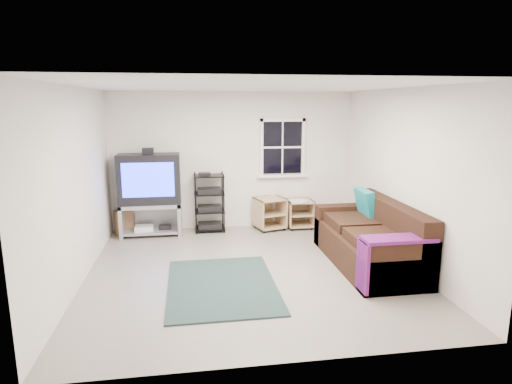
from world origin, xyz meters
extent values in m
plane|color=gray|center=(0.00, 0.00, 0.00)|extent=(4.60, 4.60, 0.00)
plane|color=white|center=(0.00, 0.00, 2.60)|extent=(4.60, 4.60, 0.00)
plane|color=beige|center=(0.00, 2.30, 1.30)|extent=(4.60, 0.00, 4.60)
plane|color=beige|center=(0.00, -2.30, 1.30)|extent=(4.60, 0.00, 4.60)
plane|color=beige|center=(-2.30, 0.00, 1.30)|extent=(0.00, 4.60, 4.60)
plane|color=beige|center=(2.30, 0.00, 1.30)|extent=(0.00, 4.60, 4.60)
cube|color=black|center=(0.95, 2.28, 1.55)|extent=(0.80, 0.01, 1.02)
cube|color=white|center=(0.95, 2.26, 2.07)|extent=(0.88, 0.06, 0.06)
cube|color=white|center=(0.95, 2.25, 1.00)|extent=(0.98, 0.14, 0.05)
cube|color=white|center=(0.54, 2.26, 1.55)|extent=(0.06, 0.06, 1.10)
cube|color=white|center=(1.36, 2.26, 1.55)|extent=(0.06, 0.06, 1.10)
cube|color=white|center=(0.95, 2.27, 1.55)|extent=(0.78, 0.04, 0.04)
cube|color=#92929A|center=(-1.55, 2.00, 0.57)|extent=(1.09, 0.55, 0.07)
cube|color=#92929A|center=(-2.06, 2.00, 0.30)|extent=(0.07, 0.55, 0.60)
cube|color=#92929A|center=(-1.04, 2.00, 0.30)|extent=(0.07, 0.55, 0.60)
cube|color=#92929A|center=(-1.55, 2.00, 0.08)|extent=(0.96, 0.50, 0.04)
cube|color=#92929A|center=(-1.55, 2.25, 0.30)|extent=(1.09, 0.04, 0.60)
cube|color=silver|center=(-1.68, 1.95, 0.14)|extent=(0.33, 0.26, 0.09)
cube|color=black|center=(-1.31, 2.00, 0.13)|extent=(0.22, 0.20, 0.07)
cube|color=black|center=(-1.55, 2.00, 1.05)|extent=(1.09, 0.46, 0.89)
cube|color=#1B2EE7|center=(-1.55, 1.76, 1.07)|extent=(0.89, 0.01, 0.61)
cube|color=black|center=(-1.55, 2.00, 1.55)|extent=(0.20, 0.14, 0.11)
cylinder|color=black|center=(-0.74, 1.90, 0.56)|extent=(0.02, 0.02, 1.11)
cylinder|color=black|center=(-0.22, 1.90, 0.56)|extent=(0.02, 0.02, 1.11)
cylinder|color=black|center=(-0.74, 2.26, 0.56)|extent=(0.02, 0.02, 1.11)
cylinder|color=black|center=(-0.22, 2.26, 0.56)|extent=(0.02, 0.02, 1.11)
cube|color=black|center=(-0.48, 2.08, 0.05)|extent=(0.56, 0.40, 0.02)
cube|color=black|center=(-0.48, 2.08, 0.11)|extent=(0.44, 0.32, 0.09)
cube|color=black|center=(-0.48, 2.08, 0.39)|extent=(0.56, 0.40, 0.02)
cube|color=black|center=(-0.48, 2.08, 0.44)|extent=(0.44, 0.32, 0.09)
cube|color=black|center=(-0.48, 2.08, 0.73)|extent=(0.56, 0.40, 0.02)
cube|color=black|center=(-0.48, 2.08, 0.78)|extent=(0.44, 0.32, 0.09)
cube|color=black|center=(-0.48, 2.08, 1.06)|extent=(0.56, 0.40, 0.02)
cube|color=tan|center=(0.66, 2.02, 0.60)|extent=(0.64, 0.64, 0.02)
cube|color=tan|center=(0.66, 2.02, 0.06)|extent=(0.64, 0.64, 0.02)
cube|color=tan|center=(0.42, 1.95, 0.33)|extent=(0.16, 0.50, 0.56)
cube|color=tan|center=(0.90, 2.09, 0.33)|extent=(0.16, 0.50, 0.56)
cube|color=tan|center=(0.59, 2.26, 0.33)|extent=(0.46, 0.15, 0.56)
cube|color=tan|center=(0.66, 2.02, 0.31)|extent=(0.59, 0.60, 0.02)
cylinder|color=black|center=(0.52, 1.77, 0.03)|extent=(0.05, 0.05, 0.05)
cylinder|color=black|center=(0.80, 2.28, 0.03)|extent=(0.05, 0.05, 0.05)
cube|color=tan|center=(1.26, 2.03, 0.53)|extent=(0.49, 0.49, 0.02)
cube|color=tan|center=(1.26, 2.03, 0.06)|extent=(0.49, 0.49, 0.02)
cube|color=tan|center=(1.02, 2.03, 0.30)|extent=(0.03, 0.49, 0.49)
cube|color=tan|center=(1.49, 2.04, 0.30)|extent=(0.03, 0.49, 0.49)
cube|color=tan|center=(1.26, 2.27, 0.30)|extent=(0.45, 0.03, 0.49)
cube|color=tan|center=(1.26, 2.03, 0.28)|extent=(0.45, 0.47, 0.02)
cylinder|color=black|center=(1.07, 1.84, 0.03)|extent=(0.05, 0.05, 0.05)
cylinder|color=black|center=(1.45, 2.23, 0.03)|extent=(0.05, 0.05, 0.05)
cylinder|color=silver|center=(1.21, 1.93, 0.55)|extent=(0.35, 0.35, 0.03)
cube|color=black|center=(1.77, -0.01, 0.23)|extent=(1.00, 2.21, 0.47)
cube|color=black|center=(2.14, -0.01, 0.70)|extent=(0.27, 2.21, 0.48)
cube|color=black|center=(1.77, 0.96, 0.34)|extent=(1.00, 0.27, 0.69)
cube|color=black|center=(1.77, -0.99, 0.34)|extent=(1.00, 0.27, 0.69)
cube|color=black|center=(1.68, -0.46, 0.54)|extent=(0.66, 0.80, 0.14)
cube|color=black|center=(1.68, 0.43, 0.54)|extent=(0.66, 0.80, 0.14)
cube|color=#1CA6A9|center=(1.97, 0.59, 0.80)|extent=(0.22, 0.53, 0.46)
cube|color=#0D1A99|center=(1.75, -0.99, 0.71)|extent=(0.92, 0.33, 0.04)
cube|color=#0D1A99|center=(1.30, -0.99, 0.37)|extent=(0.04, 0.33, 0.64)
cube|color=#2F2015|center=(-0.44, -0.49, 0.01)|extent=(1.42, 1.95, 0.02)
cube|color=brown|center=(-2.07, 2.15, 0.22)|extent=(0.36, 0.31, 0.44)
camera|label=1|loc=(-0.80, -5.79, 2.37)|focal=30.00mm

